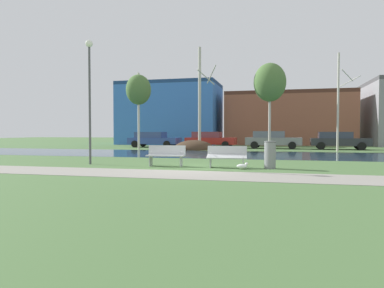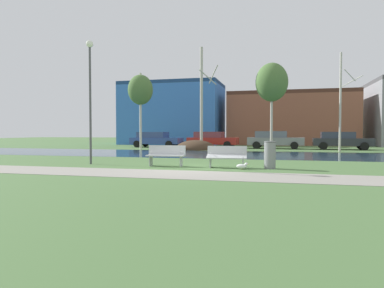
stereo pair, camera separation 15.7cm
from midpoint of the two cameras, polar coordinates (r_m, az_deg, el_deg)
The scene contains 19 objects.
ground_plane at distance 23.54m, azimuth 6.12°, elevation -1.54°, with size 120.00×120.00×0.00m, color #4C703D.
paved_path_strip at distance 11.86m, azimuth -2.01°, elevation -4.98°, with size 60.00×2.36×0.01m, color gray.
river_band at distance 22.55m, azimuth 5.77°, elevation -1.68°, with size 80.00×7.69×0.01m, color #284256.
soil_mound at distance 28.69m, azimuth 0.77°, elevation -0.90°, with size 3.38×3.36×1.55m, color #423021.
bench_left at distance 14.74m, azimuth -3.95°, elevation -1.79°, with size 1.64×0.69×0.87m.
bench_right at distance 14.16m, azimuth 6.01°, elevation -1.96°, with size 1.64×0.69×0.87m.
trash_bin at distance 14.04m, azimuth 12.92°, elevation -1.67°, with size 0.47×0.47×1.08m.
seagull at distance 13.54m, azimuth 8.53°, elevation -3.59°, with size 0.48×0.18×0.27m.
streetlamp at distance 16.37m, azimuth -16.05°, elevation 9.70°, with size 0.32×0.32×5.51m.
birch_far_left at distance 29.55m, azimuth -8.27°, elevation 8.69°, with size 2.07×2.07×6.33m.
birch_left at distance 28.90m, azimuth 1.80°, elevation 7.65°, with size 1.53×2.64×8.39m.
birch_center_left at distance 27.65m, azimuth 13.06°, elevation 9.75°, with size 2.45×2.45×6.70m.
birch_center at distance 27.87m, azimuth 23.30°, elevation 6.49°, with size 1.54×2.46×7.23m.
parked_van_nearest_blue at distance 33.09m, azimuth -5.85°, elevation 0.80°, with size 4.85×2.27×1.44m.
parked_sedan_second_red at distance 31.90m, azimuth 3.42°, elevation 0.78°, with size 4.58×2.24×1.46m.
parked_hatch_third_grey at distance 30.92m, azimuth 13.46°, elevation 0.73°, with size 4.77×2.10×1.51m.
parked_wagon_fourth_dark at distance 31.01m, azimuth 23.29°, elevation 0.58°, with size 4.64×2.09×1.45m.
building_blue_store at distance 41.75m, azimuth -2.96°, elevation 4.93°, with size 11.38×7.13×7.18m.
building_brick_low at distance 41.46m, azimuth 15.90°, elevation 3.98°, with size 13.72×7.04×5.88m.
Camera 2 is at (3.35, -13.24, 1.44)m, focal length 32.66 mm.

